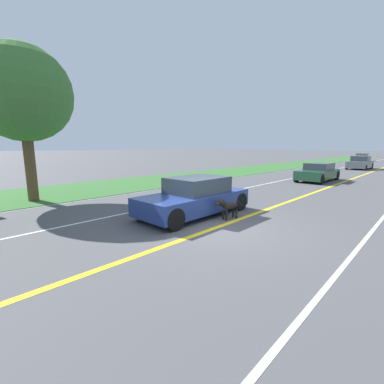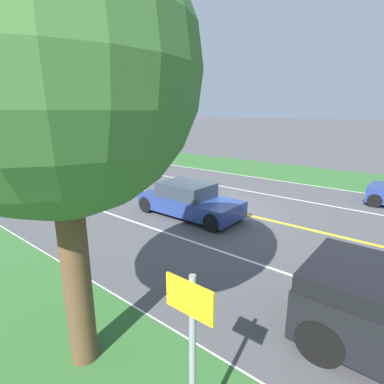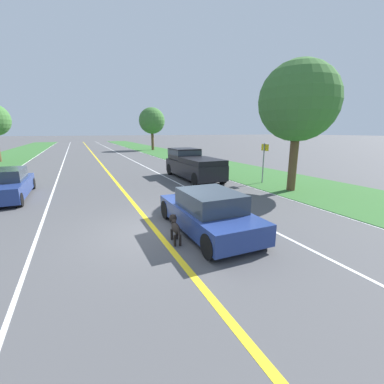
{
  "view_description": "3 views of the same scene",
  "coord_description": "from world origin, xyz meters",
  "px_view_note": "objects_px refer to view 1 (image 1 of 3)",
  "views": [
    {
      "loc": [
        -4.65,
        5.99,
        2.42
      ],
      "look_at": [
        1.73,
        -0.69,
        0.8
      ],
      "focal_mm": 24.0,
      "sensor_mm": 36.0,
      "label": 1
    },
    {
      "loc": [
        10.57,
        6.84,
        4.12
      ],
      "look_at": [
        0.77,
        -1.11,
        0.76
      ],
      "focal_mm": 28.0,
      "sensor_mm": 36.0,
      "label": 2
    },
    {
      "loc": [
        -2.14,
        -7.61,
        3.18
      ],
      "look_at": [
        1.33,
        0.15,
        1.16
      ],
      "focal_mm": 24.0,
      "sensor_mm": 36.0,
      "label": 3
    }
  ],
  "objects_px": {
    "car_trailing_near": "(318,172)",
    "car_trailing_far": "(362,157)",
    "dog": "(228,206)",
    "car_trailing_mid": "(360,163)",
    "roadside_tree_right_near": "(23,94)",
    "ego_car": "(195,197)"
  },
  "relations": [
    {
      "from": "car_trailing_far",
      "to": "roadside_tree_right_near",
      "type": "bearing_deg",
      "value": 86.55
    },
    {
      "from": "dog",
      "to": "roadside_tree_right_near",
      "type": "bearing_deg",
      "value": 33.53
    },
    {
      "from": "car_trailing_mid",
      "to": "roadside_tree_right_near",
      "type": "bearing_deg",
      "value": 77.58
    },
    {
      "from": "ego_car",
      "to": "roadside_tree_right_near",
      "type": "distance_m",
      "value": 8.63
    },
    {
      "from": "dog",
      "to": "car_trailing_near",
      "type": "height_order",
      "value": "car_trailing_near"
    },
    {
      "from": "dog",
      "to": "car_trailing_mid",
      "type": "relative_size",
      "value": 0.28
    },
    {
      "from": "ego_car",
      "to": "car_trailing_near",
      "type": "distance_m",
      "value": 13.09
    },
    {
      "from": "car_trailing_mid",
      "to": "dog",
      "type": "bearing_deg",
      "value": 92.92
    },
    {
      "from": "car_trailing_near",
      "to": "car_trailing_mid",
      "type": "height_order",
      "value": "car_trailing_mid"
    },
    {
      "from": "car_trailing_near",
      "to": "roadside_tree_right_near",
      "type": "relative_size",
      "value": 0.67
    },
    {
      "from": "dog",
      "to": "car_trailing_near",
      "type": "distance_m",
      "value": 12.86
    },
    {
      "from": "dog",
      "to": "car_trailing_far",
      "type": "height_order",
      "value": "car_trailing_far"
    },
    {
      "from": "car_trailing_near",
      "to": "ego_car",
      "type": "bearing_deg",
      "value": 90.04
    },
    {
      "from": "roadside_tree_right_near",
      "to": "dog",
      "type": "bearing_deg",
      "value": -155.73
    },
    {
      "from": "car_trailing_near",
      "to": "car_trailing_far",
      "type": "bearing_deg",
      "value": -83.79
    },
    {
      "from": "car_trailing_mid",
      "to": "roadside_tree_right_near",
      "type": "distance_m",
      "value": 31.61
    },
    {
      "from": "dog",
      "to": "car_trailing_mid",
      "type": "height_order",
      "value": "car_trailing_mid"
    },
    {
      "from": "car_trailing_far",
      "to": "car_trailing_near",
      "type": "bearing_deg",
      "value": 96.21
    },
    {
      "from": "car_trailing_far",
      "to": "roadside_tree_right_near",
      "type": "relative_size",
      "value": 0.68
    },
    {
      "from": "dog",
      "to": "car_trailing_near",
      "type": "relative_size",
      "value": 0.27
    },
    {
      "from": "car_trailing_near",
      "to": "roadside_tree_right_near",
      "type": "bearing_deg",
      "value": 67.37
    },
    {
      "from": "car_trailing_near",
      "to": "car_trailing_far",
      "type": "distance_m",
      "value": 34.87
    }
  ]
}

